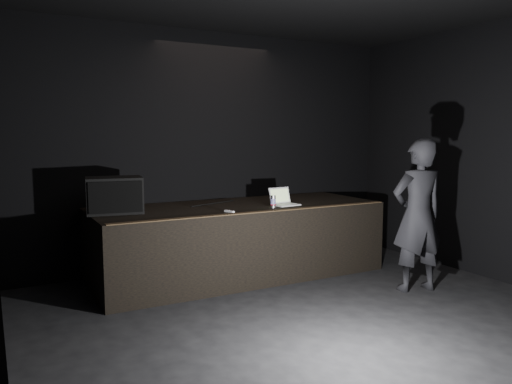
{
  "coord_description": "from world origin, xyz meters",
  "views": [
    {
      "loc": [
        -3.05,
        -3.48,
        1.99
      ],
      "look_at": [
        0.06,
        2.3,
        1.22
      ],
      "focal_mm": 35.0,
      "sensor_mm": 36.0,
      "label": 1
    }
  ],
  "objects": [
    {
      "name": "ground",
      "position": [
        0.0,
        0.0,
        0.0
      ],
      "size": [
        7.0,
        7.0,
        0.0
      ],
      "primitive_type": "plane",
      "color": "black",
      "rests_on": "ground"
    },
    {
      "name": "room_walls",
      "position": [
        0.0,
        0.0,
        2.02
      ],
      "size": [
        6.1,
        7.1,
        3.52
      ],
      "color": "black",
      "rests_on": "ground"
    },
    {
      "name": "stage_riser",
      "position": [
        0.0,
        2.73,
        0.5
      ],
      "size": [
        4.0,
        1.5,
        1.0
      ],
      "primitive_type": "cube",
      "color": "black",
      "rests_on": "ground"
    },
    {
      "name": "riser_lip",
      "position": [
        0.0,
        2.02,
        1.01
      ],
      "size": [
        3.92,
        0.1,
        0.01
      ],
      "primitive_type": "cube",
      "color": "brown",
      "rests_on": "stage_riser"
    },
    {
      "name": "stage_monitor",
      "position": [
        -1.67,
        2.83,
        1.23
      ],
      "size": [
        0.75,
        0.59,
        0.45
      ],
      "rotation": [
        0.0,
        0.0,
        -0.16
      ],
      "color": "black",
      "rests_on": "stage_riser"
    },
    {
      "name": "cable",
      "position": [
        -0.26,
        2.99,
        1.01
      ],
      "size": [
        0.78,
        0.31,
        0.02
      ],
      "primitive_type": "cylinder",
      "rotation": [
        0.0,
        1.57,
        0.37
      ],
      "color": "black",
      "rests_on": "stage_riser"
    },
    {
      "name": "laptop",
      "position": [
        0.57,
        2.44,
        1.06
      ],
      "size": [
        0.38,
        0.34,
        0.24
      ],
      "rotation": [
        0.0,
        0.0,
        0.11
      ],
      "color": "silver",
      "rests_on": "stage_riser"
    },
    {
      "name": "beer_can",
      "position": [
        0.29,
        2.24,
        1.09
      ],
      "size": [
        0.07,
        0.07,
        0.17
      ],
      "color": "silver",
      "rests_on": "stage_riser"
    },
    {
      "name": "plastic_cup",
      "position": [
        0.98,
        3.13,
        1.05
      ],
      "size": [
        0.07,
        0.07,
        0.09
      ],
      "primitive_type": "cylinder",
      "color": "white",
      "rests_on": "stage_riser"
    },
    {
      "name": "wii_remote",
      "position": [
        -0.4,
        2.16,
        1.01
      ],
      "size": [
        0.08,
        0.16,
        0.03
      ],
      "primitive_type": "cube",
      "rotation": [
        0.0,
        0.0,
        0.31
      ],
      "color": "white",
      "rests_on": "stage_riser"
    },
    {
      "name": "person",
      "position": [
        1.69,
        1.02,
        0.97
      ],
      "size": [
        0.78,
        0.59,
        1.93
      ],
      "primitive_type": "imported",
      "rotation": [
        0.0,
        0.0,
        2.94
      ],
      "color": "black",
      "rests_on": "ground"
    }
  ]
}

